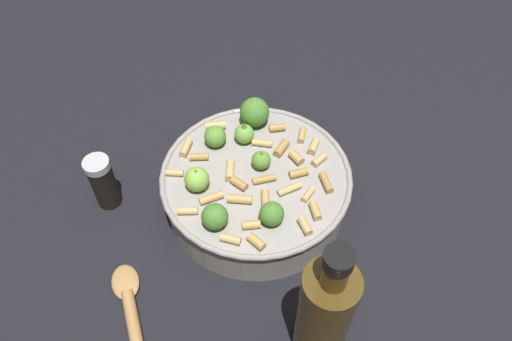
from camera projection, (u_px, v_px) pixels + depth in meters
name	position (u px, v px, depth m)	size (l,w,h in m)	color
ground_plane	(256.00, 202.00, 0.74)	(2.40, 2.40, 0.00)	black
cooking_pan	(255.00, 185.00, 0.71)	(0.27, 0.27, 0.12)	#9E9993
pepper_shaker	(103.00, 182.00, 0.70)	(0.04, 0.04, 0.09)	black
olive_oil_bottle	(324.00, 313.00, 0.53)	(0.06, 0.06, 0.21)	#4C3814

